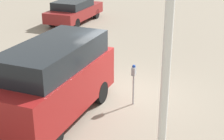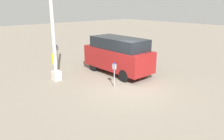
{
  "view_description": "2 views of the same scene",
  "coord_description": "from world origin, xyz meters",
  "px_view_note": "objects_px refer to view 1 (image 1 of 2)",
  "views": [
    {
      "loc": [
        9.78,
        3.56,
        5.06
      ],
      "look_at": [
        0.66,
        -0.23,
        1.13
      ],
      "focal_mm": 55.0,
      "sensor_mm": 36.0,
      "label": 1
    },
    {
      "loc": [
        -7.43,
        7.68,
        4.2
      ],
      "look_at": [
        0.12,
        0.93,
        1.14
      ],
      "focal_mm": 35.0,
      "sensor_mm": 36.0,
      "label": 2
    }
  ],
  "objects_px": {
    "lamp_post": "(165,89)",
    "parked_van": "(54,79)",
    "parking_meter_near": "(134,75)",
    "car_distant": "(74,10)"
  },
  "relations": [
    {
      "from": "lamp_post",
      "to": "parked_van",
      "type": "bearing_deg",
      "value": -111.89
    },
    {
      "from": "parking_meter_near",
      "to": "lamp_post",
      "type": "height_order",
      "value": "lamp_post"
    },
    {
      "from": "parking_meter_near",
      "to": "car_distant",
      "type": "xyz_separation_m",
      "value": [
        -8.89,
        -6.89,
        -0.25
      ]
    },
    {
      "from": "parking_meter_near",
      "to": "car_distant",
      "type": "height_order",
      "value": "car_distant"
    },
    {
      "from": "lamp_post",
      "to": "parked_van",
      "type": "relative_size",
      "value": 1.31
    },
    {
      "from": "parking_meter_near",
      "to": "parked_van",
      "type": "bearing_deg",
      "value": -51.11
    },
    {
      "from": "parking_meter_near",
      "to": "lamp_post",
      "type": "relative_size",
      "value": 0.22
    },
    {
      "from": "parked_van",
      "to": "car_distant",
      "type": "distance_m",
      "value": 11.72
    },
    {
      "from": "parked_van",
      "to": "car_distant",
      "type": "xyz_separation_m",
      "value": [
        -10.55,
        -5.08,
        -0.49
      ]
    },
    {
      "from": "lamp_post",
      "to": "car_distant",
      "type": "distance_m",
      "value": 14.8
    }
  ]
}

